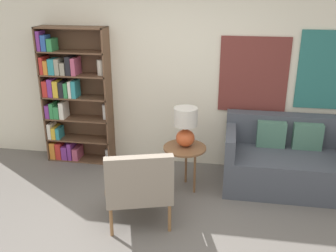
{
  "coord_description": "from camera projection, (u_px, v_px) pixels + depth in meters",
  "views": [
    {
      "loc": [
        0.79,
        -2.93,
        2.45
      ],
      "look_at": [
        0.11,
        1.09,
        0.9
      ],
      "focal_mm": 40.0,
      "sensor_mm": 36.0,
      "label": 1
    }
  ],
  "objects": [
    {
      "name": "armchair",
      "position": [
        139.0,
        185.0,
        3.89
      ],
      "size": [
        0.83,
        0.79,
        0.88
      ],
      "color": "olive",
      "rests_on": "ground_plane"
    },
    {
      "name": "side_table",
      "position": [
        185.0,
        152.0,
        4.61
      ],
      "size": [
        0.53,
        0.53,
        0.58
      ],
      "color": "brown",
      "rests_on": "ground_plane"
    },
    {
      "name": "couch",
      "position": [
        288.0,
        161.0,
        4.77
      ],
      "size": [
        1.6,
        0.89,
        0.87
      ],
      "color": "#474C56",
      "rests_on": "ground_plane"
    },
    {
      "name": "bookshelf",
      "position": [
        69.0,
        98.0,
        5.28
      ],
      "size": [
        0.95,
        0.3,
        1.93
      ],
      "color": "brown",
      "rests_on": "ground_plane"
    },
    {
      "name": "ground_plane",
      "position": [
        139.0,
        249.0,
        3.69
      ],
      "size": [
        14.0,
        14.0,
        0.0
      ],
      "primitive_type": "plane",
      "color": "#66605B"
    },
    {
      "name": "table_lamp",
      "position": [
        185.0,
        125.0,
        4.52
      ],
      "size": [
        0.29,
        0.29,
        0.49
      ],
      "color": "#C65128",
      "rests_on": "side_table"
    },
    {
      "name": "wall_back",
      "position": [
        175.0,
        71.0,
        5.08
      ],
      "size": [
        6.4,
        0.08,
        2.7
      ],
      "color": "silver",
      "rests_on": "ground_plane"
    }
  ]
}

